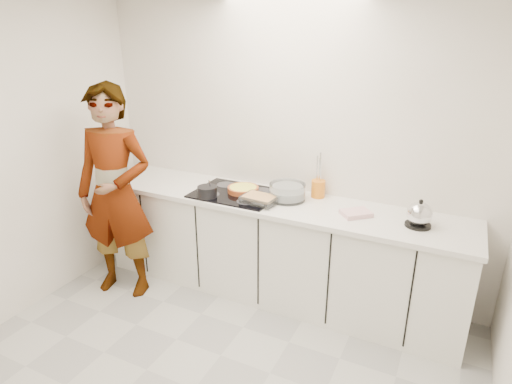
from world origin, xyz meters
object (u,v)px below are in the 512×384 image
at_px(mixing_bowl, 287,192).
at_px(saucepan, 207,192).
at_px(hob, 236,193).
at_px(tart_dish, 243,189).
at_px(utensil_crock, 318,189).
at_px(kettle, 419,215).
at_px(baking_dish, 260,199).
at_px(cook, 115,194).

bearing_deg(mixing_bowl, saucepan, -156.29).
height_order(hob, tart_dish, tart_dish).
xyz_separation_m(hob, utensil_crock, (0.67, 0.25, 0.07)).
relative_size(mixing_bowl, utensil_crock, 2.18).
bearing_deg(kettle, tart_dish, 178.40).
bearing_deg(mixing_bowl, kettle, -3.75).
bearing_deg(baking_dish, utensil_crock, 43.31).
distance_m(hob, kettle, 1.51).
xyz_separation_m(saucepan, kettle, (1.68, 0.20, 0.03)).
bearing_deg(baking_dish, cook, -161.04).
bearing_deg(cook, utensil_crock, 12.56).
distance_m(baking_dish, utensil_crock, 0.53).
height_order(saucepan, baking_dish, saucepan).
xyz_separation_m(tart_dish, cook, (-0.94, -0.56, -0.01)).
distance_m(baking_dish, mixing_bowl, 0.25).
height_order(tart_dish, kettle, kettle).
xyz_separation_m(baking_dish, cook, (-1.18, -0.41, -0.02)).
distance_m(tart_dish, saucepan, 0.33).
bearing_deg(hob, mixing_bowl, 9.52).
bearing_deg(cook, kettle, -1.34).
xyz_separation_m(kettle, utensil_crock, (-0.85, 0.24, -0.02)).
relative_size(baking_dish, kettle, 1.35).
xyz_separation_m(tart_dish, utensil_crock, (0.62, 0.20, 0.04)).
height_order(tart_dish, mixing_bowl, mixing_bowl).
height_order(saucepan, cook, cook).
bearing_deg(kettle, mixing_bowl, 176.25).
bearing_deg(hob, baking_dish, -20.96).
relative_size(saucepan, utensil_crock, 1.17).
height_order(tart_dish, saucepan, saucepan).
xyz_separation_m(mixing_bowl, utensil_crock, (0.21, 0.18, 0.01)).
height_order(hob, cook, cook).
height_order(tart_dish, utensil_crock, utensil_crock).
distance_m(baking_dish, kettle, 1.23).
bearing_deg(saucepan, tart_dish, 48.64).
relative_size(tart_dish, cook, 0.16).
height_order(mixing_bowl, cook, cook).
bearing_deg(kettle, baking_dish, -174.63).
height_order(hob, saucepan, saucepan).
xyz_separation_m(saucepan, utensil_crock, (0.83, 0.45, 0.01)).
bearing_deg(utensil_crock, saucepan, -151.74).
bearing_deg(saucepan, utensil_crock, 28.26).
bearing_deg(baking_dish, kettle, 5.37).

